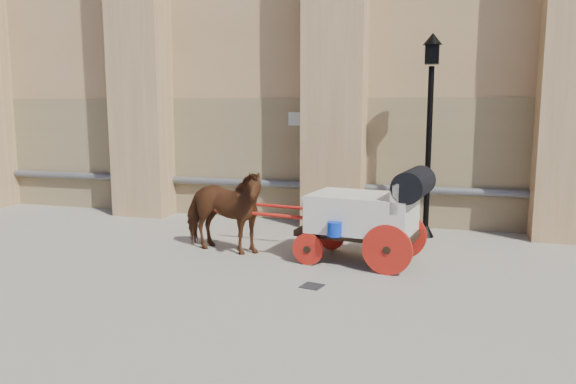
% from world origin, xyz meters
% --- Properties ---
extents(ground, '(90.00, 90.00, 0.00)m').
position_xyz_m(ground, '(0.00, 0.00, 0.00)').
color(ground, gray).
rests_on(ground, ground).
extents(horse, '(2.08, 1.23, 1.64)m').
position_xyz_m(horse, '(-2.57, 0.63, 0.82)').
color(horse, '#562816').
rests_on(horse, ground).
extents(carriage, '(4.12, 1.64, 1.76)m').
position_xyz_m(carriage, '(0.26, 0.69, 0.95)').
color(carriage, black).
rests_on(carriage, ground).
extents(street_lamp, '(0.40, 0.40, 4.30)m').
position_xyz_m(street_lamp, '(1.15, 3.08, 2.30)').
color(street_lamp, black).
rests_on(street_lamp, ground).
extents(drain_grate_near, '(0.38, 0.38, 0.01)m').
position_xyz_m(drain_grate_near, '(-0.40, -0.91, 0.01)').
color(drain_grate_near, black).
rests_on(drain_grate_near, ground).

